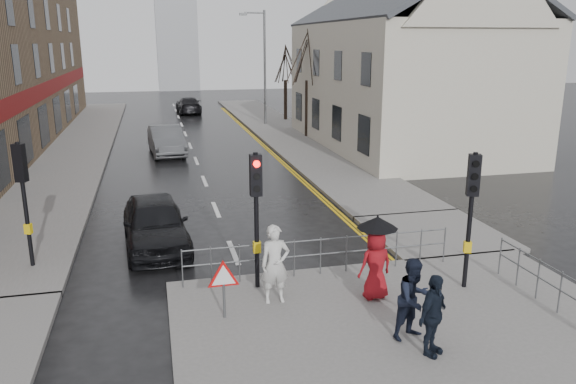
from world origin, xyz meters
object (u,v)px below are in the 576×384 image
pedestrian_d (433,315)px  car_parked (155,223)px  pedestrian_b (414,299)px  car_mid (166,140)px  pedestrian_a (275,264)px  pedestrian_with_umbrella (376,254)px

pedestrian_d → car_parked: pedestrian_d is taller
pedestrian_b → car_mid: size_ratio=0.36×
pedestrian_a → pedestrian_b: bearing=-44.2°
pedestrian_b → car_parked: pedestrian_b is taller
pedestrian_a → car_mid: 19.37m
pedestrian_a → car_mid: (-1.88, 19.27, -0.29)m
car_mid → car_parked: bearing=-98.1°
pedestrian_a → car_parked: 5.40m
pedestrian_with_umbrella → car_parked: size_ratio=0.45×
pedestrian_b → pedestrian_with_umbrella: pedestrian_with_umbrella is taller
pedestrian_b → pedestrian_d: pedestrian_b is taller
pedestrian_a → pedestrian_with_umbrella: bearing=-9.5°
car_parked → pedestrian_b: bearing=-57.9°
pedestrian_a → pedestrian_d: bearing=-50.9°
pedestrian_with_umbrella → car_parked: pedestrian_with_umbrella is taller
pedestrian_with_umbrella → pedestrian_d: pedestrian_with_umbrella is taller
pedestrian_with_umbrella → pedestrian_d: (0.12, -2.58, -0.28)m
pedestrian_a → pedestrian_with_umbrella: size_ratio=0.92×
pedestrian_b → pedestrian_d: bearing=-103.1°
pedestrian_a → pedestrian_with_umbrella: 2.37m
pedestrian_b → pedestrian_a: bearing=117.5°
pedestrian_d → car_mid: (-4.33, 22.22, -0.19)m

